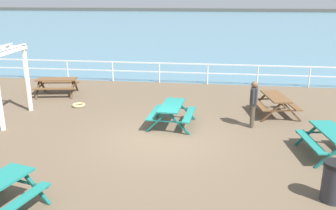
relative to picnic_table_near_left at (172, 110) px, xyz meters
The scene contains 11 objects.
ground_plane 1.49m from the picnic_table_near_left, 99.13° to the right, with size 30.00×24.00×0.20m, color brown.
sea_band 51.45m from the picnic_table_near_left, 90.23° to the left, with size 142.00×90.00×0.01m, color teal.
distant_shoreline 94.45m from the picnic_table_near_left, 90.13° to the left, with size 142.00×6.00×1.80m, color #4C4C47.
seaward_railing 6.45m from the picnic_table_near_left, 91.87° to the left, with size 23.07×0.07×1.08m.
picnic_table_near_left is the anchor object (origin of this frame).
picnic_table_near_right 5.25m from the picnic_table_near_left, 21.21° to the right, with size 1.76×1.99×0.80m.
picnic_table_mid_centre 4.19m from the picnic_table_near_left, 24.14° to the left, with size 1.81×2.04×0.80m.
picnic_table_far_right 6.72m from the picnic_table_near_left, 150.00° to the left, with size 2.04×1.81×0.80m.
visitor 2.88m from the picnic_table_near_left, ahead, with size 0.29×0.52×1.66m.
litter_bin 6.11m from the picnic_table_near_left, 46.07° to the right, with size 0.55×0.55×0.95m.
rope_coil 4.54m from the picnic_table_near_left, 157.38° to the left, with size 0.55×0.55×0.11m, color tan.
Camera 1 is at (1.73, -10.72, 4.49)m, focal length 38.37 mm.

